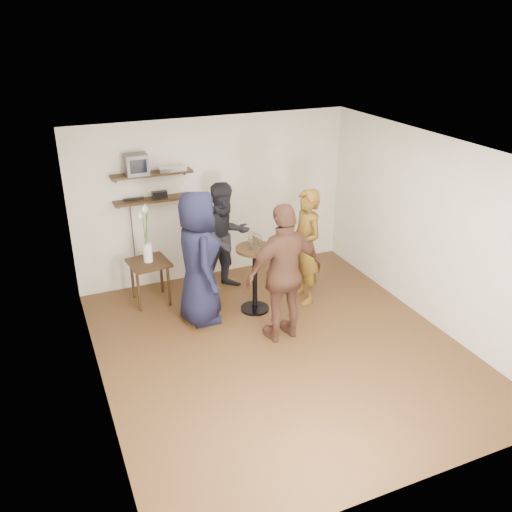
% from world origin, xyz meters
% --- Properties ---
extents(room, '(4.58, 5.08, 2.68)m').
position_xyz_m(room, '(0.00, 0.00, 1.30)').
color(room, '#432615').
rests_on(room, ground).
extents(shelf_upper, '(1.20, 0.25, 0.04)m').
position_xyz_m(shelf_upper, '(-1.00, 2.38, 1.85)').
color(shelf_upper, black).
rests_on(shelf_upper, room).
extents(shelf_lower, '(1.20, 0.25, 0.04)m').
position_xyz_m(shelf_lower, '(-1.00, 2.38, 1.45)').
color(shelf_lower, black).
rests_on(shelf_lower, room).
extents(crt_monitor, '(0.32, 0.30, 0.30)m').
position_xyz_m(crt_monitor, '(-1.21, 2.38, 2.02)').
color(crt_monitor, '#59595B').
rests_on(crt_monitor, shelf_upper).
extents(dvd_deck, '(0.40, 0.24, 0.06)m').
position_xyz_m(dvd_deck, '(-0.70, 2.38, 1.90)').
color(dvd_deck, silver).
rests_on(dvd_deck, shelf_upper).
extents(radio, '(0.22, 0.10, 0.10)m').
position_xyz_m(radio, '(-0.91, 2.38, 1.52)').
color(radio, black).
rests_on(radio, shelf_lower).
extents(power_strip, '(0.30, 0.05, 0.03)m').
position_xyz_m(power_strip, '(-1.29, 2.42, 1.48)').
color(power_strip, black).
rests_on(power_strip, shelf_lower).
extents(side_table, '(0.62, 0.62, 0.67)m').
position_xyz_m(side_table, '(-1.25, 1.92, 0.56)').
color(side_table, black).
rests_on(side_table, room).
extents(vase_lilies, '(0.19, 0.19, 0.92)m').
position_xyz_m(vase_lilies, '(-1.25, 1.92, 0.96)').
color(vase_lilies, white).
rests_on(vase_lilies, side_table).
extents(drinks_table, '(0.55, 0.55, 1.00)m').
position_xyz_m(drinks_table, '(0.09, 1.07, 0.64)').
color(drinks_table, black).
rests_on(drinks_table, room).
extents(wine_glass_fl, '(0.07, 0.07, 0.21)m').
position_xyz_m(wine_glass_fl, '(0.02, 1.06, 1.14)').
color(wine_glass_fl, silver).
rests_on(wine_glass_fl, drinks_table).
extents(wine_glass_fr, '(0.06, 0.06, 0.19)m').
position_xyz_m(wine_glass_fr, '(0.15, 1.03, 1.12)').
color(wine_glass_fr, silver).
rests_on(wine_glass_fr, drinks_table).
extents(wine_glass_bl, '(0.07, 0.07, 0.21)m').
position_xyz_m(wine_glass_bl, '(0.08, 1.15, 1.14)').
color(wine_glass_bl, silver).
rests_on(wine_glass_bl, drinks_table).
extents(wine_glass_br, '(0.07, 0.07, 0.20)m').
position_xyz_m(wine_glass_br, '(0.12, 1.09, 1.13)').
color(wine_glass_br, silver).
rests_on(wine_glass_br, drinks_table).
extents(person_plaid, '(0.42, 0.64, 1.75)m').
position_xyz_m(person_plaid, '(0.91, 1.07, 0.87)').
color(person_plaid, '#AA2A13').
rests_on(person_plaid, room).
extents(person_dark, '(0.96, 0.81, 1.74)m').
position_xyz_m(person_dark, '(-0.06, 1.87, 0.87)').
color(person_dark, black).
rests_on(person_dark, room).
extents(person_navy, '(0.67, 0.97, 1.91)m').
position_xyz_m(person_navy, '(-0.72, 1.13, 0.95)').
color(person_navy, black).
rests_on(person_navy, room).
extents(person_brown, '(1.14, 0.56, 1.89)m').
position_xyz_m(person_brown, '(0.17, 0.26, 0.94)').
color(person_brown, '#4E2E21').
rests_on(person_brown, room).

